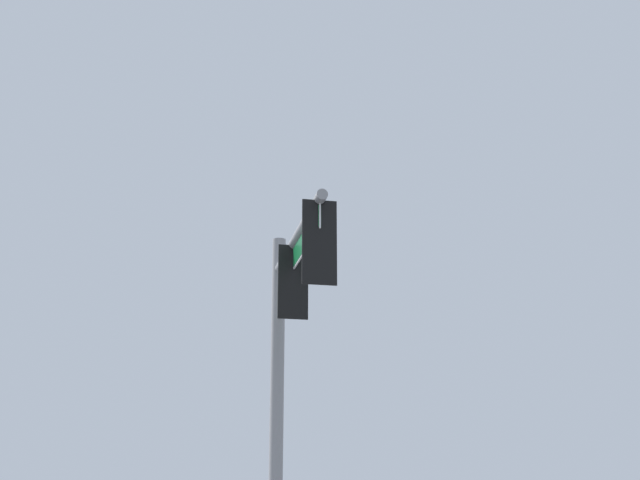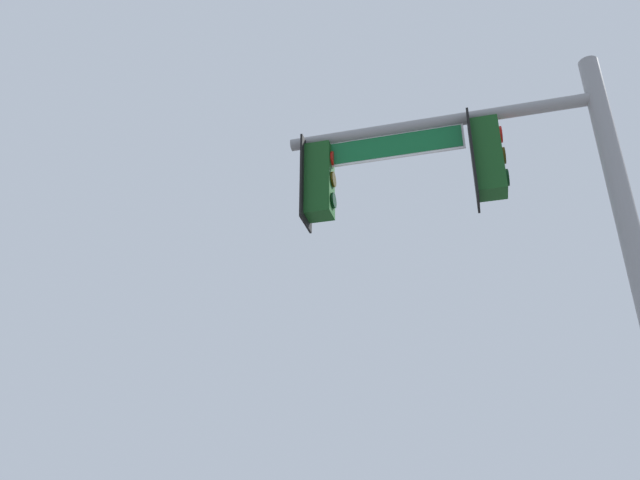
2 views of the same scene
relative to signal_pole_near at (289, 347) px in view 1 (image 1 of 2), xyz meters
The scene contains 1 object.
signal_pole_near is the anchor object (origin of this frame).
Camera 1 is at (7.84, -6.56, 1.97)m, focal length 50.00 mm.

